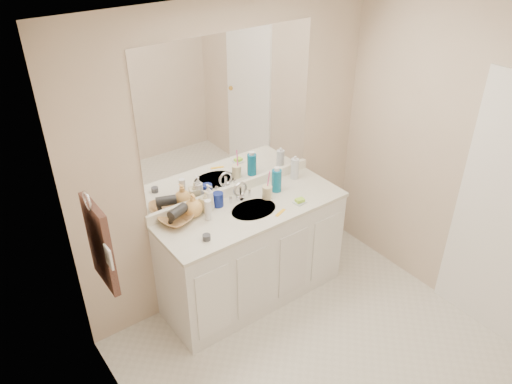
% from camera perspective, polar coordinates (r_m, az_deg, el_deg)
% --- Properties ---
extents(floor, '(2.60, 2.60, 0.00)m').
position_cam_1_polar(floor, '(3.86, 9.16, -19.77)').
color(floor, silver).
rests_on(floor, ground).
extents(ceiling, '(2.60, 2.60, 0.02)m').
position_cam_1_polar(ceiling, '(2.52, 13.91, 17.17)').
color(ceiling, white).
rests_on(ceiling, wall_back).
extents(wall_back, '(2.60, 0.02, 2.40)m').
position_cam_1_polar(wall_back, '(3.87, -2.86, 3.92)').
color(wall_back, beige).
rests_on(wall_back, floor).
extents(wall_left, '(0.02, 2.60, 2.40)m').
position_cam_1_polar(wall_left, '(2.45, -11.51, -16.20)').
color(wall_left, beige).
rests_on(wall_left, floor).
extents(wall_right, '(0.02, 2.60, 2.40)m').
position_cam_1_polar(wall_right, '(3.97, 24.19, 1.74)').
color(wall_right, beige).
rests_on(wall_right, floor).
extents(vanity_cabinet, '(1.50, 0.55, 0.85)m').
position_cam_1_polar(vanity_cabinet, '(4.10, -0.42, -7.18)').
color(vanity_cabinet, white).
rests_on(vanity_cabinet, floor).
extents(countertop, '(1.52, 0.57, 0.03)m').
position_cam_1_polar(countertop, '(3.84, -0.44, -2.04)').
color(countertop, beige).
rests_on(countertop, vanity_cabinet).
extents(backsplash, '(1.52, 0.03, 0.08)m').
position_cam_1_polar(backsplash, '(3.99, -2.64, 0.27)').
color(backsplash, white).
rests_on(backsplash, countertop).
extents(sink_basin, '(0.37, 0.37, 0.02)m').
position_cam_1_polar(sink_basin, '(3.83, -0.27, -2.14)').
color(sink_basin, '#B5B29E').
rests_on(sink_basin, countertop).
extents(faucet, '(0.02, 0.02, 0.11)m').
position_cam_1_polar(faucet, '(3.91, -1.82, -0.15)').
color(faucet, silver).
rests_on(faucet, countertop).
extents(mirror, '(1.48, 0.01, 1.20)m').
position_cam_1_polar(mirror, '(3.71, -2.96, 8.82)').
color(mirror, white).
rests_on(mirror, wall_back).
extents(blue_mug, '(0.09, 0.09, 0.11)m').
position_cam_1_polar(blue_mug, '(3.84, -4.35, -0.86)').
color(blue_mug, navy).
rests_on(blue_mug, countertop).
extents(tan_cup, '(0.10, 0.10, 0.11)m').
position_cam_1_polar(tan_cup, '(3.93, 1.28, -0.02)').
color(tan_cup, beige).
rests_on(tan_cup, countertop).
extents(toothbrush, '(0.02, 0.04, 0.19)m').
position_cam_1_polar(toothbrush, '(3.89, 1.41, 1.25)').
color(toothbrush, '#F841A2').
rests_on(toothbrush, tan_cup).
extents(mouthwash_bottle, '(0.09, 0.09, 0.19)m').
position_cam_1_polar(mouthwash_bottle, '(4.01, 2.36, 1.31)').
color(mouthwash_bottle, '#0B648C').
rests_on(mouthwash_bottle, countertop).
extents(clear_pump_bottle, '(0.08, 0.08, 0.18)m').
position_cam_1_polar(clear_pump_bottle, '(4.20, 4.45, 2.68)').
color(clear_pump_bottle, silver).
rests_on(clear_pump_bottle, countertop).
extents(soap_dish, '(0.10, 0.08, 0.01)m').
position_cam_1_polar(soap_dish, '(3.91, 5.02, -1.18)').
color(soap_dish, silver).
rests_on(soap_dish, countertop).
extents(green_soap, '(0.07, 0.06, 0.02)m').
position_cam_1_polar(green_soap, '(3.90, 5.03, -0.94)').
color(green_soap, '#9BD734').
rests_on(green_soap, soap_dish).
extents(orange_comb, '(0.12, 0.06, 0.00)m').
position_cam_1_polar(orange_comb, '(3.78, 2.80, -2.37)').
color(orange_comb, yellow).
rests_on(orange_comb, countertop).
extents(dark_jar, '(0.07, 0.07, 0.04)m').
position_cam_1_polar(dark_jar, '(3.51, -5.67, -5.17)').
color(dark_jar, '#383A40').
rests_on(dark_jar, countertop).
extents(extra_white_bottle, '(0.06, 0.06, 0.16)m').
position_cam_1_polar(extra_white_bottle, '(3.68, -5.49, -2.06)').
color(extra_white_bottle, white).
rests_on(extra_white_bottle, countertop).
extents(soap_bottle_white, '(0.09, 0.10, 0.21)m').
position_cam_1_polar(soap_bottle_white, '(3.79, -5.44, -0.58)').
color(soap_bottle_white, white).
rests_on(soap_bottle_white, countertop).
extents(soap_bottle_cream, '(0.10, 0.10, 0.17)m').
position_cam_1_polar(soap_bottle_cream, '(3.78, -5.76, -1.03)').
color(soap_bottle_cream, beige).
rests_on(soap_bottle_cream, countertop).
extents(soap_bottle_yellow, '(0.16, 0.16, 0.18)m').
position_cam_1_polar(soap_bottle_yellow, '(3.73, -7.20, -1.47)').
color(soap_bottle_yellow, '#ECB05C').
rests_on(soap_bottle_yellow, countertop).
extents(wicker_basket, '(0.29, 0.29, 0.06)m').
position_cam_1_polar(wicker_basket, '(3.70, -9.11, -3.13)').
color(wicker_basket, '#A37341').
rests_on(wicker_basket, countertop).
extents(hair_dryer, '(0.17, 0.12, 0.08)m').
position_cam_1_polar(hair_dryer, '(3.67, -8.92, -2.24)').
color(hair_dryer, black).
rests_on(hair_dryer, wicker_basket).
extents(towel_ring, '(0.01, 0.11, 0.11)m').
position_cam_1_polar(towel_ring, '(2.82, -18.72, -1.01)').
color(towel_ring, silver).
rests_on(towel_ring, wall_left).
extents(hand_towel, '(0.04, 0.32, 0.55)m').
position_cam_1_polar(hand_towel, '(2.99, -17.40, -5.76)').
color(hand_towel, '#35211C').
rests_on(hand_towel, towel_ring).
extents(switch_plate, '(0.01, 0.08, 0.13)m').
position_cam_1_polar(switch_plate, '(2.80, -16.49, -7.14)').
color(switch_plate, white).
rests_on(switch_plate, wall_left).
extents(door, '(0.02, 0.82, 2.00)m').
position_cam_1_polar(door, '(3.95, 27.06, -2.61)').
color(door, white).
rests_on(door, floor).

